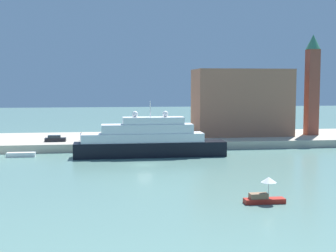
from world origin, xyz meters
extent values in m
plane|color=slate|center=(0.00, 0.00, 0.00)|extent=(400.00, 400.00, 0.00)
cube|color=#B7AD99|center=(0.00, 27.88, 0.82)|extent=(110.00, 23.75, 1.64)
cube|color=black|center=(1.87, 9.19, 1.37)|extent=(28.16, 4.45, 2.74)
cube|color=white|center=(0.46, 9.19, 3.56)|extent=(22.52, 4.09, 1.64)
cube|color=white|center=(1.30, 9.19, 5.22)|extent=(16.89, 3.74, 1.68)
cube|color=white|center=(2.43, 9.19, 6.72)|extent=(11.26, 3.38, 1.32)
cylinder|color=silver|center=(1.87, 9.19, 8.85)|extent=(0.16, 0.16, 2.94)
sphere|color=white|center=(4.68, 9.19, 7.94)|extent=(1.13, 1.13, 1.13)
sphere|color=white|center=(-0.95, 9.19, 7.94)|extent=(1.13, 1.13, 1.13)
cube|color=#B22319|center=(11.31, -26.72, 0.28)|extent=(4.66, 1.31, 0.56)
cube|color=#8C6647|center=(10.61, -26.72, 0.86)|extent=(2.05, 1.04, 0.61)
cylinder|color=#B2B2B2|center=(11.77, -26.72, 1.47)|extent=(0.06, 0.06, 1.83)
cone|color=white|center=(11.77, -26.72, 2.70)|extent=(1.77, 1.77, 0.62)
cube|color=silver|center=(-21.98, 11.96, 0.41)|extent=(5.13, 1.46, 0.83)
cube|color=#9E664C|center=(25.07, 28.56, 9.26)|extent=(21.89, 11.03, 15.24)
cube|color=brown|center=(41.38, 26.60, 11.55)|extent=(2.63, 2.63, 19.81)
cone|color=#387A5B|center=(41.38, 26.60, 23.15)|extent=(3.42, 3.42, 3.41)
cube|color=black|center=(-16.64, 21.34, 2.02)|extent=(4.25, 1.75, 0.75)
cube|color=#262D33|center=(-16.86, 21.34, 2.66)|extent=(2.55, 1.58, 0.53)
cylinder|color=#334C8C|center=(-11.47, 23.01, 2.36)|extent=(0.36, 0.36, 1.43)
sphere|color=tan|center=(-11.47, 23.01, 3.20)|extent=(0.24, 0.24, 0.24)
cylinder|color=black|center=(1.88, 17.24, 1.97)|extent=(0.43, 0.43, 0.65)
camera|label=1|loc=(-6.50, -76.50, 13.43)|focal=49.84mm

